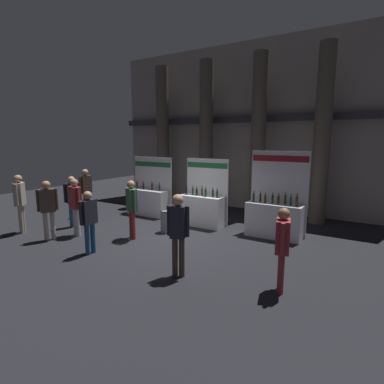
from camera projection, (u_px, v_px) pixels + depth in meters
name	position (u px, v px, depth m)	size (l,w,h in m)	color
ground_plane	(171.00, 238.00, 9.10)	(24.00, 24.00, 0.00)	black
hall_colonnade	(238.00, 130.00, 12.54)	(11.76, 1.31, 6.74)	gray
exhibitor_booth_0	(149.00, 200.00, 11.89)	(1.81, 0.66, 2.23)	white
exhibitor_booth_1	(203.00, 208.00, 10.39)	(1.59, 0.66, 2.26)	white
exhibitor_booth_2	(275.00, 216.00, 9.15)	(1.73, 0.66, 2.57)	white
trash_bin	(166.00, 221.00, 9.68)	(0.38, 0.38, 0.70)	slate
visitor_0	(75.00, 202.00, 9.20)	(0.56, 0.35, 1.75)	silver
visitor_1	(282.00, 242.00, 5.77)	(0.35, 0.57, 1.66)	maroon
visitor_2	(20.00, 198.00, 9.47)	(0.44, 0.46, 1.84)	#ADA393
visitor_3	(86.00, 188.00, 11.63)	(0.24, 0.55, 1.80)	maroon
visitor_4	(89.00, 217.00, 7.73)	(0.22, 0.56, 1.64)	navy
visitor_5	(72.00, 197.00, 10.17)	(0.36, 0.50, 1.71)	navy
visitor_6	(48.00, 205.00, 8.79)	(0.42, 0.51, 1.75)	#ADA393
visitor_7	(132.00, 204.00, 8.93)	(0.52, 0.38, 1.74)	maroon
visitor_8	(178.00, 228.00, 6.41)	(0.47, 0.33, 1.80)	#47382D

